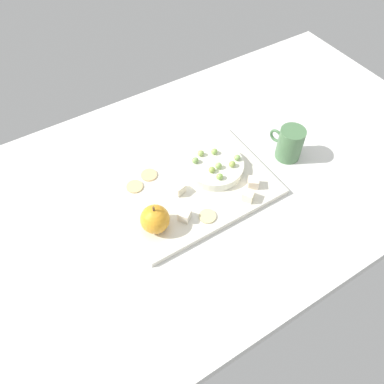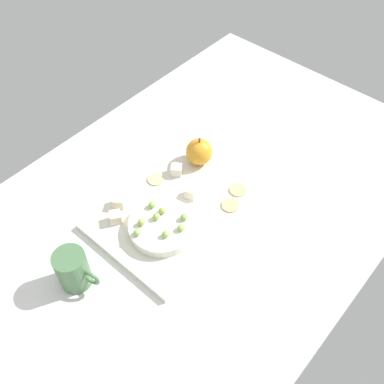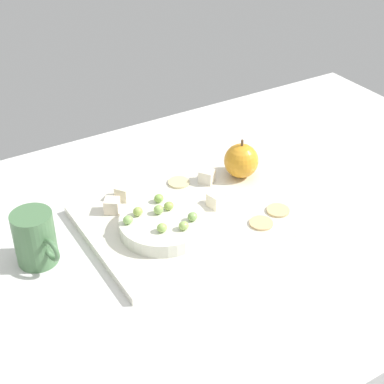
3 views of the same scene
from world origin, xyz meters
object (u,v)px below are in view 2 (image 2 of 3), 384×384
Objects in this scene: cheese_cube_0 at (119,202)px; grape_5 at (141,222)px; cracker_2 at (238,190)px; grape_7 at (162,211)px; grape_6 at (184,217)px; cheese_cube_1 at (192,193)px; cracker_0 at (230,205)px; cracker_1 at (156,179)px; grape_3 at (181,228)px; grape_4 at (152,205)px; grape_2 at (137,233)px; cheese_cube_3 at (116,217)px; grape_0 at (166,234)px; cup at (73,269)px; serving_dish at (161,226)px; platter at (179,208)px; grape_1 at (156,217)px; cheese_cube_2 at (176,170)px; apple_whole at (199,152)px.

grape_5 is at bearing 80.15° from cheese_cube_0.
grape_7 reaches higher than cracker_2.
cracker_2 is 17.05cm from grape_6.
cheese_cube_1 is 9.82cm from grape_7.
cracker_1 is at bearing -73.05° from cracker_0.
grape_3 is 1.00× the size of grape_4.
grape_2 is at bearing 0.23° from grape_7.
cracker_0 is 12.74cm from grape_6.
grape_5 is at bearing 18.96° from grape_4.
grape_0 is (-3.38, 12.84, 1.95)cm from cheese_cube_3.
grape_6 is (5.74, 14.69, 3.06)cm from cracker_1.
cup is (22.40, -9.62, -0.04)cm from grape_3.
grape_3 is at bearing 28.82° from grape_6.
grape_6 is at bearing 141.92° from serving_dish.
cracker_1 is at bearing -139.72° from grape_4.
serving_dish reaches higher than platter.
cracker_2 reaches higher than platter.
platter is at bearing -2.09° from cheese_cube_1.
cracker_1 is 31.56cm from cup.
cheese_cube_2 is at bearing -153.06° from grape_1.
grape_0 and grape_5 have the same top height.
grape_6 reaches higher than cracker_0.
cracker_2 is at bearing 170.19° from grape_6.
serving_dish is at bearing 5.75° from cheese_cube_1.
cheese_cube_0 is at bearing -11.12° from cheese_cube_2.
cheese_cube_1 is at bearing -150.23° from grape_3.
apple_whole is 7.48cm from cheese_cube_2.
cheese_cube_1 is (-13.47, 11.02, 0.00)cm from cheese_cube_0.
grape_4 and grape_5 have the same top height.
grape_5 is (1.63, 9.36, 1.98)cm from cheese_cube_0.
serving_dish is 15.16cm from cracker_1.
serving_dish is at bearing 137.86° from grape_5.
platter is at bearing 178.81° from grape_2.
grape_2 reaches higher than cheese_cube_3.
grape_6 is 26.30cm from cup.
grape_7 is (-2.16, -0.18, -0.09)cm from grape_1.
cheese_cube_0 is at bearing -111.28° from grape_2.
cracker_0 is at bearing 149.58° from grape_1.
cup reaches higher than cheese_cube_0.
cracker_0 is 1.00× the size of cracker_1.
cup reaches higher than cheese_cube_1.
platter is 22.54× the size of grape_2.
grape_4 is (13.01, 4.38, 1.93)cm from cheese_cube_2.
grape_3 is at bearing 156.75° from cup.
serving_dish is 3.47cm from grape_7.
cracker_0 is 14.78cm from grape_3.
grape_4 is at bearing -115.02° from grape_0.
platter is 7.69cm from grape_4.
cheese_cube_2 is at bearing -161.40° from grape_4.
grape_0 is (11.74, 14.76, 3.06)cm from cracker_1.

